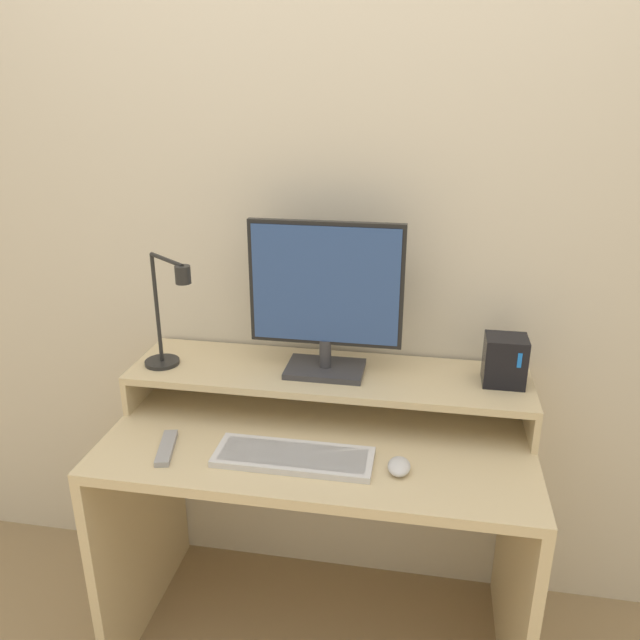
{
  "coord_description": "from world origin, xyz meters",
  "views": [
    {
      "loc": [
        0.28,
        -1.23,
        1.71
      ],
      "look_at": [
        -0.0,
        0.35,
        1.1
      ],
      "focal_mm": 35.0,
      "sensor_mm": 36.0,
      "label": 1
    }
  ],
  "objects_px": {
    "keyboard": "(293,457)",
    "desk_lamp": "(168,320)",
    "monitor": "(326,296)",
    "mouse": "(399,466)",
    "router_dock": "(505,360)",
    "remote_control": "(167,448)"
  },
  "relations": [
    {
      "from": "keyboard",
      "to": "desk_lamp",
      "type": "bearing_deg",
      "value": 152.39
    },
    {
      "from": "monitor",
      "to": "desk_lamp",
      "type": "height_order",
      "value": "monitor"
    },
    {
      "from": "desk_lamp",
      "to": "mouse",
      "type": "distance_m",
      "value": 0.8
    },
    {
      "from": "keyboard",
      "to": "mouse",
      "type": "bearing_deg",
      "value": -0.83
    },
    {
      "from": "monitor",
      "to": "mouse",
      "type": "xyz_separation_m",
      "value": [
        0.25,
        -0.3,
        -0.35
      ]
    },
    {
      "from": "keyboard",
      "to": "mouse",
      "type": "relative_size",
      "value": 5.09
    },
    {
      "from": "monitor",
      "to": "router_dock",
      "type": "height_order",
      "value": "monitor"
    },
    {
      "from": "monitor",
      "to": "desk_lamp",
      "type": "distance_m",
      "value": 0.48
    },
    {
      "from": "keyboard",
      "to": "monitor",
      "type": "bearing_deg",
      "value": 83.01
    },
    {
      "from": "router_dock",
      "to": "keyboard",
      "type": "distance_m",
      "value": 0.67
    },
    {
      "from": "desk_lamp",
      "to": "mouse",
      "type": "xyz_separation_m",
      "value": [
        0.71,
        -0.23,
        -0.27
      ]
    },
    {
      "from": "desk_lamp",
      "to": "mouse",
      "type": "relative_size",
      "value": 4.28
    },
    {
      "from": "desk_lamp",
      "to": "keyboard",
      "type": "xyz_separation_m",
      "value": [
        0.43,
        -0.22,
        -0.28
      ]
    },
    {
      "from": "monitor",
      "to": "mouse",
      "type": "bearing_deg",
      "value": -50.57
    },
    {
      "from": "desk_lamp",
      "to": "router_dock",
      "type": "bearing_deg",
      "value": 4.96
    },
    {
      "from": "monitor",
      "to": "remote_control",
      "type": "bearing_deg",
      "value": -141.5
    },
    {
      "from": "monitor",
      "to": "keyboard",
      "type": "height_order",
      "value": "monitor"
    },
    {
      "from": "router_dock",
      "to": "remote_control",
      "type": "bearing_deg",
      "value": -160.43
    },
    {
      "from": "router_dock",
      "to": "remote_control",
      "type": "distance_m",
      "value": 0.99
    },
    {
      "from": "router_dock",
      "to": "keyboard",
      "type": "xyz_separation_m",
      "value": [
        -0.56,
        -0.31,
        -0.19
      ]
    },
    {
      "from": "monitor",
      "to": "keyboard",
      "type": "relative_size",
      "value": 1.08
    },
    {
      "from": "router_dock",
      "to": "mouse",
      "type": "relative_size",
      "value": 1.73
    }
  ]
}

